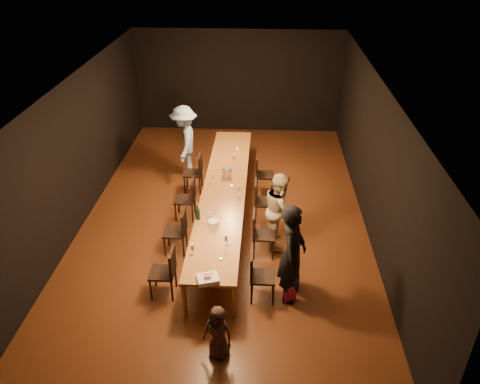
# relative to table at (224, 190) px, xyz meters

# --- Properties ---
(ground) EXTENTS (10.00, 10.00, 0.00)m
(ground) POSITION_rel_table_xyz_m (0.00, 0.00, -0.70)
(ground) COLOR #432010
(ground) RESTS_ON ground
(room_shell) EXTENTS (6.04, 10.04, 3.02)m
(room_shell) POSITION_rel_table_xyz_m (0.00, 0.00, 1.38)
(room_shell) COLOR black
(room_shell) RESTS_ON ground
(table) EXTENTS (0.90, 6.00, 0.75)m
(table) POSITION_rel_table_xyz_m (0.00, 0.00, 0.00)
(table) COLOR #95582B
(table) RESTS_ON ground
(chair_right_0) EXTENTS (0.42, 0.42, 0.93)m
(chair_right_0) POSITION_rel_table_xyz_m (0.85, -2.40, -0.24)
(chair_right_0) COLOR black
(chair_right_0) RESTS_ON ground
(chair_right_1) EXTENTS (0.42, 0.42, 0.93)m
(chair_right_1) POSITION_rel_table_xyz_m (0.85, -1.20, -0.24)
(chair_right_1) COLOR black
(chair_right_1) RESTS_ON ground
(chair_right_2) EXTENTS (0.42, 0.42, 0.93)m
(chair_right_2) POSITION_rel_table_xyz_m (0.85, 0.00, -0.24)
(chair_right_2) COLOR black
(chair_right_2) RESTS_ON ground
(chair_right_3) EXTENTS (0.42, 0.42, 0.93)m
(chair_right_3) POSITION_rel_table_xyz_m (0.85, 1.20, -0.24)
(chair_right_3) COLOR black
(chair_right_3) RESTS_ON ground
(chair_left_0) EXTENTS (0.42, 0.42, 0.93)m
(chair_left_0) POSITION_rel_table_xyz_m (-0.85, -2.40, -0.24)
(chair_left_0) COLOR black
(chair_left_0) RESTS_ON ground
(chair_left_1) EXTENTS (0.42, 0.42, 0.93)m
(chair_left_1) POSITION_rel_table_xyz_m (-0.85, -1.20, -0.24)
(chair_left_1) COLOR black
(chair_left_1) RESTS_ON ground
(chair_left_2) EXTENTS (0.42, 0.42, 0.93)m
(chair_left_2) POSITION_rel_table_xyz_m (-0.85, 0.00, -0.24)
(chair_left_2) COLOR black
(chair_left_2) RESTS_ON ground
(chair_left_3) EXTENTS (0.42, 0.42, 0.93)m
(chair_left_3) POSITION_rel_table_xyz_m (-0.85, 1.20, -0.24)
(chair_left_3) COLOR black
(chair_left_3) RESTS_ON ground
(woman_birthday) EXTENTS (0.55, 0.73, 1.81)m
(woman_birthday) POSITION_rel_table_xyz_m (1.32, -2.34, 0.20)
(woman_birthday) COLOR black
(woman_birthday) RESTS_ON ground
(woman_tan) EXTENTS (0.64, 0.79, 1.56)m
(woman_tan) POSITION_rel_table_xyz_m (1.15, -0.81, 0.08)
(woman_tan) COLOR beige
(woman_tan) RESTS_ON ground
(man_blue) EXTENTS (0.77, 1.21, 1.79)m
(man_blue) POSITION_rel_table_xyz_m (-1.15, 2.03, 0.19)
(man_blue) COLOR #8CAFD8
(man_blue) RESTS_ON ground
(child) EXTENTS (0.51, 0.42, 0.91)m
(child) POSITION_rel_table_xyz_m (0.22, -3.66, -0.25)
(child) COLOR #3F2B23
(child) RESTS_ON ground
(gift_bag_red) EXTENTS (0.22, 0.17, 0.23)m
(gift_bag_red) POSITION_rel_table_xyz_m (1.31, -2.47, -0.58)
(gift_bag_red) COLOR #D31F54
(gift_bag_red) RESTS_ON ground
(gift_bag_blue) EXTENTS (0.28, 0.21, 0.32)m
(gift_bag_blue) POSITION_rel_table_xyz_m (1.35, -2.10, -0.54)
(gift_bag_blue) COLOR #224B97
(gift_bag_blue) RESTS_ON ground
(birthday_cake) EXTENTS (0.39, 0.35, 0.08)m
(birthday_cake) POSITION_rel_table_xyz_m (-0.01, -2.90, 0.09)
(birthday_cake) COLOR white
(birthday_cake) RESTS_ON table
(plate_stack) EXTENTS (0.22, 0.22, 0.11)m
(plate_stack) POSITION_rel_table_xyz_m (-0.08, -1.39, 0.10)
(plate_stack) COLOR white
(plate_stack) RESTS_ON table
(champagne_bottle) EXTENTS (0.09, 0.09, 0.34)m
(champagne_bottle) POSITION_rel_table_xyz_m (-0.39, -1.18, 0.22)
(champagne_bottle) COLOR black
(champagne_bottle) RESTS_ON table
(ice_bucket) EXTENTS (0.27, 0.27, 0.23)m
(ice_bucket) POSITION_rel_table_xyz_m (0.01, 0.51, 0.16)
(ice_bucket) COLOR #B3B4B8
(ice_bucket) RESTS_ON table
(wineglass_0) EXTENTS (0.06, 0.06, 0.21)m
(wineglass_0) POSITION_rel_table_xyz_m (-0.33, -2.25, 0.15)
(wineglass_0) COLOR beige
(wineglass_0) RESTS_ON table
(wineglass_1) EXTENTS (0.06, 0.06, 0.21)m
(wineglass_1) POSITION_rel_table_xyz_m (0.20, -1.96, 0.15)
(wineglass_1) COLOR beige
(wineglass_1) RESTS_ON table
(wineglass_2) EXTENTS (0.06, 0.06, 0.21)m
(wineglass_2) POSITION_rel_table_xyz_m (-0.18, -1.25, 0.15)
(wineglass_2) COLOR silver
(wineglass_2) RESTS_ON table
(wineglass_3) EXTENTS (0.06, 0.06, 0.21)m
(wineglass_3) POSITION_rel_table_xyz_m (0.31, -0.24, 0.15)
(wineglass_3) COLOR beige
(wineglass_3) RESTS_ON table
(wineglass_4) EXTENTS (0.06, 0.06, 0.21)m
(wineglass_4) POSITION_rel_table_xyz_m (-0.26, 0.26, 0.15)
(wineglass_4) COLOR silver
(wineglass_4) RESTS_ON table
(wineglass_5) EXTENTS (0.06, 0.06, 0.21)m
(wineglass_5) POSITION_rel_table_xyz_m (0.12, 1.19, 0.15)
(wineglass_5) COLOR silver
(wineglass_5) RESTS_ON table
(tealight_near) EXTENTS (0.05, 0.05, 0.03)m
(tealight_near) POSITION_rel_table_xyz_m (0.15, -2.37, 0.06)
(tealight_near) COLOR #B2B7B2
(tealight_near) RESTS_ON table
(tealight_mid) EXTENTS (0.05, 0.05, 0.03)m
(tealight_mid) POSITION_rel_table_xyz_m (0.15, 0.07, 0.06)
(tealight_mid) COLOR #B2B7B2
(tealight_mid) RESTS_ON table
(tealight_far) EXTENTS (0.05, 0.05, 0.03)m
(tealight_far) POSITION_rel_table_xyz_m (0.15, 1.90, 0.06)
(tealight_far) COLOR #B2B7B2
(tealight_far) RESTS_ON table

